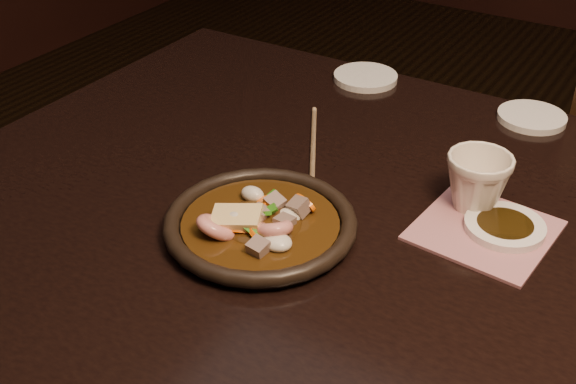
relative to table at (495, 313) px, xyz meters
The scene contains 9 objects.
table is the anchor object (origin of this frame).
plate 0.32m from the table, 161.08° to the right, with size 0.25×0.25×0.03m.
stirfry 0.32m from the table, 160.18° to the right, with size 0.13×0.15×0.05m.
soy_dish 0.11m from the table, 108.95° to the left, with size 0.10×0.10×0.01m, color white.
saucer_left 0.56m from the table, 134.44° to the left, with size 0.12×0.12×0.01m, color white.
saucer_right 0.41m from the table, 101.71° to the left, with size 0.11×0.11×0.01m, color white.
tea_cup 0.17m from the table, 127.47° to the left, with size 0.09×0.08×0.09m, color silver.
chopsticks 0.37m from the table, 160.40° to the left, with size 0.14×0.23×0.01m.
napkin 0.11m from the table, 129.36° to the left, with size 0.16×0.16×0.00m, color #A6666F.
Camera 1 is at (0.14, -0.71, 1.30)m, focal length 45.00 mm.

